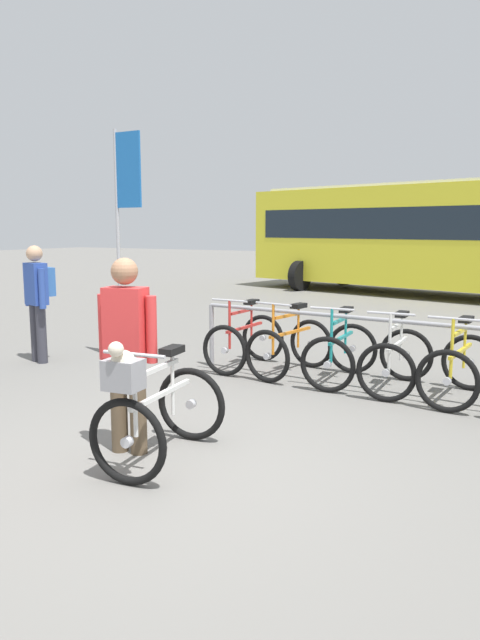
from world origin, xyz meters
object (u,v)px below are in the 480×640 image
at_px(racked_bike_white, 397,360).
at_px(pedestrian_with_backpack, 38,296).
at_px(featured_bicycle, 154,407).
at_px(bus_distant, 422,233).
at_px(racked_bike_red, 245,341).
at_px(racked_bike_orange, 290,347).
at_px(racked_bike_yellow, 460,368).
at_px(person_with_featured_bike, 127,347).
at_px(racked_bike_teal, 341,353).
at_px(banner_flag, 124,202).

distance_m(racked_bike_white, pedestrian_with_backpack, 4.91).
height_order(featured_bicycle, bus_distant, bus_distant).
xyz_separation_m(racked_bike_red, pedestrian_with_backpack, (-2.69, -1.10, 0.57)).
height_order(racked_bike_red, racked_bike_orange, same).
bearing_deg(racked_bike_yellow, bus_distant, 104.95).
height_order(racked_bike_white, featured_bicycle, featured_bicycle).
bearing_deg(racked_bike_yellow, pedestrian_with_backpack, -170.73).
xyz_separation_m(featured_bicycle, person_with_featured_bike, (-0.37, 0.13, 0.42)).
relative_size(racked_bike_orange, racked_bike_teal, 1.04).
height_order(racked_bike_teal, racked_bike_white, same).
distance_m(racked_bike_white, banner_flag, 4.17).
bearing_deg(person_with_featured_bike, featured_bicycle, -19.77).
relative_size(racked_bike_orange, racked_bike_white, 1.04).
relative_size(racked_bike_orange, pedestrian_with_backpack, 0.72).
bearing_deg(racked_bike_red, racked_bike_orange, -4.16).
bearing_deg(racked_bike_orange, person_with_featured_bike, -91.20).
distance_m(racked_bike_orange, banner_flag, 3.00).
distance_m(racked_bike_red, racked_bike_orange, 0.70).
bearing_deg(featured_bicycle, racked_bike_red, 106.97).
bearing_deg(racked_bike_red, pedestrian_with_backpack, -157.80).
distance_m(racked_bike_red, bus_distant, 10.22).
height_order(racked_bike_red, banner_flag, banner_flag).
bearing_deg(bus_distant, pedestrian_with_backpack, -103.65).
distance_m(racked_bike_red, racked_bike_teal, 1.40).
bearing_deg(racked_bike_red, racked_bike_teal, -4.16).
relative_size(racked_bike_teal, person_with_featured_bike, 0.69).
relative_size(racked_bike_yellow, person_with_featured_bike, 0.69).
bearing_deg(bus_distant, person_with_featured_bike, -87.42).
bearing_deg(person_with_featured_bike, racked_bike_orange, 88.80).
bearing_deg(banner_flag, pedestrian_with_backpack, -149.51).
xyz_separation_m(person_with_featured_bike, banner_flag, (-2.25, 2.68, 1.32)).
height_order(racked_bike_white, racked_bike_yellow, same).
bearing_deg(featured_bicycle, person_with_featured_bike, 160.23).
bearing_deg(racked_bike_yellow, racked_bike_orange, 175.84).
relative_size(pedestrian_with_backpack, bus_distant, 0.16).
bearing_deg(pedestrian_with_backpack, featured_bicycle, -30.60).
bearing_deg(featured_bicycle, racked_bike_white, 70.76).
bearing_deg(racked_bike_white, bus_distant, 101.33).
xyz_separation_m(racked_bike_white, bus_distant, (-2.06, 10.28, 1.37)).
distance_m(racked_bike_yellow, pedestrian_with_backpack, 5.59).
bearing_deg(racked_bike_yellow, featured_bicycle, -120.18).
xyz_separation_m(racked_bike_red, racked_bike_white, (2.09, -0.15, 0.00)).
distance_m(racked_bike_red, person_with_featured_bike, 3.26).
relative_size(racked_bike_yellow, banner_flag, 0.35).
relative_size(bus_distant, banner_flag, 3.22).
bearing_deg(racked_bike_orange, racked_bike_teal, -4.16).
bearing_deg(racked_bike_teal, pedestrian_with_backpack, -166.30).
bearing_deg(racked_bike_orange, racked_bike_yellow, -4.16).
height_order(racked_bike_red, racked_bike_white, same).
xyz_separation_m(pedestrian_with_backpack, bus_distant, (2.73, 11.23, 0.80)).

